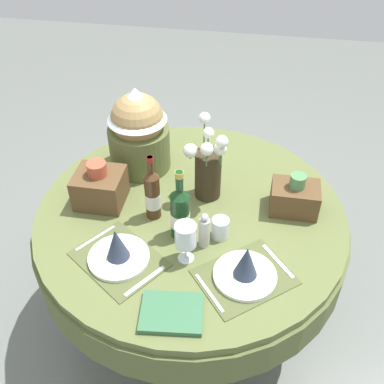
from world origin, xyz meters
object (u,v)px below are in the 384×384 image
Objects in this scene: wine_bottle_right at (152,194)px; woven_basket_side_left at (100,187)px; flower_vase at (208,168)px; wine_bottle_left at (180,212)px; place_setting_left at (118,251)px; place_setting_right at (246,269)px; book_on_table at (172,313)px; dining_table at (191,233)px; pepper_mill at (204,231)px; tumbler_near_right at (220,228)px; wine_glass_right at (186,236)px; gift_tub_back_left at (138,127)px; woven_basket_side_right at (295,197)px.

woven_basket_side_left is at bearing 168.15° from wine_bottle_right.
wine_bottle_left is (-0.07, -0.26, -0.04)m from flower_vase.
place_setting_left is at bearing -123.37° from flower_vase.
flower_vase is (-0.21, 0.44, 0.11)m from place_setting_right.
wine_bottle_right reaches higher than book_on_table.
wine_bottle_right is at bearing -141.41° from flower_vase.
place_setting_right is 1.07× the size of flower_vase.
book_on_table is at bearing -51.34° from woven_basket_side_left.
dining_table is 6.56× the size of woven_basket_side_left.
pepper_mill reaches higher than place_setting_right.
wine_bottle_right is (0.08, 0.27, 0.07)m from place_setting_left.
tumbler_near_right is at bearing 27.12° from place_setting_left.
book_on_table is (-0.03, -0.65, -0.15)m from flower_vase.
place_setting_left is 0.29m from wine_bottle_right.
woven_basket_side_left is (-0.43, 0.53, 0.07)m from book_on_table.
wine_glass_right is at bearing -50.60° from wine_bottle_right.
gift_tub_back_left reaches higher than wine_bottle_right.
wine_glass_right is 0.51m from woven_basket_side_left.
wine_glass_right is at bearing -138.97° from woven_basket_side_right.
place_setting_left is 0.33m from book_on_table.
book_on_table is 1.04× the size of woven_basket_side_left.
gift_tub_back_left reaches higher than dining_table.
wine_bottle_right is 0.28m from wine_glass_right.
dining_table is at bearing 82.83° from wine_bottle_left.
pepper_mill is at bearing -20.80° from woven_basket_side_left.
gift_tub_back_left is at bearing 105.11° from book_on_table.
dining_table is at bearing -116.52° from flower_vase.
pepper_mill reaches higher than place_setting_left.
dining_table is 15.05× the size of tumbler_near_right.
wine_bottle_left is at bearing -106.14° from flower_vase.
flower_vase reaches higher than wine_bottle_left.
place_setting_left is 1.31× the size of wine_bottle_left.
place_setting_left is 2.10× the size of woven_basket_side_right.
dining_table is 3.29× the size of gift_tub_back_left.
gift_tub_back_left is at bearing 122.87° from wine_bottle_left.
woven_basket_side_right is (0.35, 0.27, -0.01)m from pepper_mill.
dining_table is 0.49m from woven_basket_side_right.
dining_table is at bearing -168.91° from woven_basket_side_right.
woven_basket_side_left reaches higher than woven_basket_side_right.
book_on_table is at bearing -83.85° from wine_bottle_left.
woven_basket_side_left is (-0.55, 0.13, 0.04)m from tumbler_near_right.
place_setting_right is at bearing -113.14° from woven_basket_side_right.
wine_bottle_left is 0.52m from gift_tub_back_left.
woven_basket_side_left is at bearing -110.58° from gift_tub_back_left.
pepper_mill is at bearing -65.14° from dining_table.
woven_basket_side_right is at bearing 36.21° from tumbler_near_right.
gift_tub_back_left is 2.06× the size of woven_basket_side_right.
place_setting_right is (0.26, -0.33, 0.19)m from dining_table.
wine_glass_right is 1.95× the size of tumbler_near_right.
place_setting_right is 1.97× the size of book_on_table.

